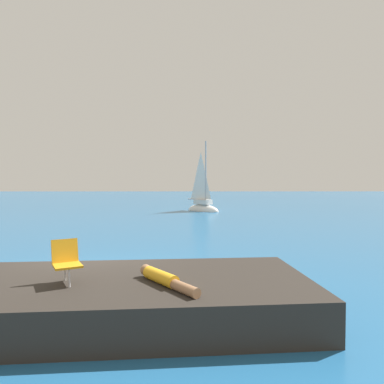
{
  "coord_description": "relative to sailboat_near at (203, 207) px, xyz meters",
  "views": [
    {
      "loc": [
        2.65,
        -9.31,
        2.68
      ],
      "look_at": [
        2.8,
        16.94,
        1.84
      ],
      "focal_mm": 32.49,
      "sensor_mm": 36.0,
      "label": 1
    }
  ],
  "objects": [
    {
      "name": "person_sunbather",
      "position": [
        -1.61,
        -24.41,
        0.51
      ],
      "size": [
        1.18,
        1.48,
        0.25
      ],
      "rotation": [
        0.0,
        0.0,
        5.36
      ],
      "color": "gold",
      "rests_on": "shore_ledge"
    },
    {
      "name": "boulder_seaward",
      "position": [
        -3.6,
        -22.01,
        -0.37
      ],
      "size": [
        1.13,
        1.09,
        0.65
      ],
      "primitive_type": "cube",
      "rotation": [
        0.18,
        0.09,
        0.82
      ],
      "color": "#2F2726",
      "rests_on": "ground"
    },
    {
      "name": "boulder_inland",
      "position": [
        -1.14,
        -22.29,
        -0.37
      ],
      "size": [
        1.85,
        1.98,
        1.04
      ],
      "primitive_type": "cube",
      "rotation": [
        -0.06,
        -0.07,
        1.15
      ],
      "color": "#29241E",
      "rests_on": "ground"
    },
    {
      "name": "shore_ledge",
      "position": [
        -2.5,
        -24.01,
        0.01
      ],
      "size": [
        7.63,
        3.85,
        0.76
      ],
      "primitive_type": "cube",
      "rotation": [
        0.0,
        0.0,
        0.08
      ],
      "color": "#2D2823",
      "rests_on": "ground"
    },
    {
      "name": "beach_chair",
      "position": [
        -3.47,
        -24.25,
        0.84
      ],
      "size": [
        0.71,
        0.75,
        0.8
      ],
      "rotation": [
        0.0,
        0.0,
        5.21
      ],
      "color": "orange",
      "rests_on": "shore_ledge"
    },
    {
      "name": "sailboat_near",
      "position": [
        0.0,
        0.0,
        0.0
      ],
      "size": [
        3.34,
        3.43,
        6.8
      ],
      "rotation": [
        0.0,
        0.0,
        5.47
      ],
      "color": "white",
      "rests_on": "ground"
    },
    {
      "name": "ground_plane",
      "position": [
        -3.79,
        -21.43,
        -0.37
      ],
      "size": [
        160.0,
        160.0,
        0.0
      ],
      "primitive_type": "plane",
      "color": "#236093"
    }
  ]
}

